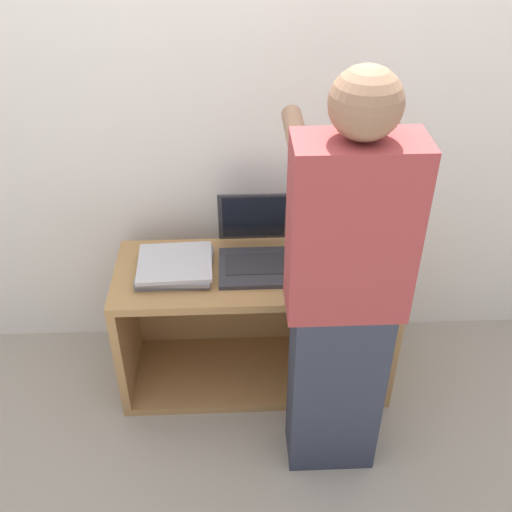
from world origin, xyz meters
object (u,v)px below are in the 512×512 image
Objects in this scene: laptop_open at (255,250)px; person at (344,299)px; laptop_stack_right at (335,255)px; laptop_stack_left at (175,266)px.

laptop_open is 0.22× the size of person.
laptop_stack_left is at bearing 179.95° from laptop_stack_right.
laptop_stack_right reaches higher than laptop_stack_left.
laptop_stack_right is at bearing -0.05° from laptop_stack_left.
person is (0.29, -0.50, 0.14)m from laptop_open.
laptop_stack_left is 0.67m from laptop_stack_right.
person reaches higher than laptop_stack_left.
laptop_open is 1.12× the size of laptop_stack_left.
person is at bearing -60.29° from laptop_open.
laptop_open is 1.07× the size of laptop_stack_right.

